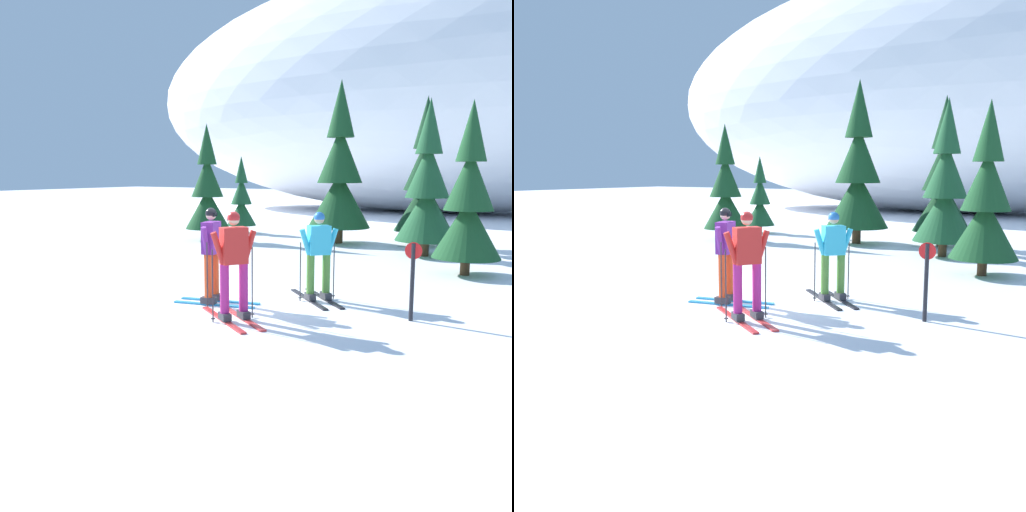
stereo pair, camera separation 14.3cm
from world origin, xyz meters
TOP-DOWN VIEW (x-y plane):
  - ground_plane at (0.00, 0.00)m, footprint 120.00×120.00m
  - skier_cyan_jacket at (1.32, 1.11)m, footprint 1.59×1.52m
  - skier_purple_jacket at (-0.27, -0.14)m, footprint 1.64×0.80m
  - skier_red_jacket at (0.77, -0.94)m, footprint 1.73×1.36m
  - pine_tree_far_left at (-6.43, 10.24)m, footprint 1.18×1.18m
  - pine_tree_left at (-6.22, 7.69)m, footprint 1.60×1.60m
  - pine_tree_center_left at (-1.81, 9.30)m, footprint 2.12×2.12m
  - pine_tree_center_right at (0.83, 10.20)m, footprint 1.89×1.89m
  - pine_tree_right at (1.53, 7.88)m, footprint 1.74×1.74m
  - pine_tree_far_right at (3.16, 5.36)m, footprint 1.58×1.58m
  - snow_ridge_background at (-2.98, 26.28)m, footprint 39.11×18.06m
  - trail_marker_post at (3.27, 0.59)m, footprint 0.28×0.07m

SIDE VIEW (x-z plane):
  - ground_plane at x=0.00m, z-range 0.00..0.00m
  - trail_marker_post at x=3.27m, z-range 0.09..1.41m
  - skier_cyan_jacket at x=1.32m, z-range 0.03..1.73m
  - skier_purple_jacket at x=-0.27m, z-range 0.05..1.84m
  - skier_red_jacket at x=0.77m, z-range 0.05..1.86m
  - pine_tree_far_left at x=-6.43m, z-range -0.25..2.81m
  - pine_tree_far_right at x=3.16m, z-range -0.33..3.76m
  - pine_tree_left at x=-6.22m, z-range -0.34..3.79m
  - pine_tree_right at x=1.53m, z-range -0.37..4.15m
  - pine_tree_center_right at x=0.83m, z-range -0.40..4.49m
  - pine_tree_center_left at x=-1.81m, z-range -0.45..5.04m
  - snow_ridge_background at x=-2.98m, z-range 0.00..14.48m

